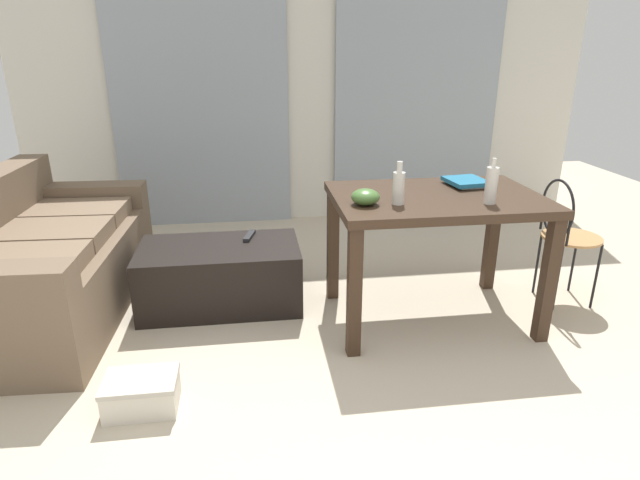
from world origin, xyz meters
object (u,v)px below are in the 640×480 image
at_px(craft_table, 436,214).
at_px(wire_chair, 564,227).
at_px(shoebox, 142,393).
at_px(couch, 41,263).
at_px(bottle_far, 491,185).
at_px(bottle_near, 399,187).
at_px(tv_remote_primary, 249,236).
at_px(book_stack, 466,182).
at_px(bowl, 365,197).
at_px(coffee_table, 221,275).

relative_size(craft_table, wire_chair, 1.45).
xyz_separation_m(craft_table, shoebox, (-1.58, -0.66, -0.58)).
bearing_deg(couch, bottle_far, -12.93).
height_order(couch, bottle_far, bottle_far).
bearing_deg(bottle_near, craft_table, 28.52).
bearing_deg(shoebox, craft_table, 22.71).
distance_m(bottle_near, tv_remote_primary, 1.11).
relative_size(couch, bottle_far, 7.20).
height_order(couch, book_stack, couch).
bearing_deg(bowl, tv_remote_primary, 135.13).
xyz_separation_m(coffee_table, wire_chair, (2.13, -0.25, 0.31)).
relative_size(coffee_table, tv_remote_primary, 5.37).
relative_size(craft_table, bottle_far, 4.82).
bearing_deg(craft_table, couch, 170.71).
relative_size(couch, coffee_table, 1.77).
bearing_deg(shoebox, wire_chair, 17.09).
xyz_separation_m(coffee_table, shoebox, (-0.32, -1.01, -0.12)).
distance_m(craft_table, tv_remote_primary, 1.20).
height_order(bottle_far, bowl, bottle_far).
distance_m(couch, bottle_near, 2.19).
height_order(craft_table, wire_chair, wire_chair).
bearing_deg(bottle_near, couch, 165.59).
relative_size(coffee_table, book_stack, 3.80).
relative_size(craft_table, bottle_near, 5.14).
xyz_separation_m(wire_chair, book_stack, (-0.63, 0.08, 0.29)).
height_order(coffee_table, book_stack, book_stack).
bearing_deg(book_stack, bottle_near, -147.78).
height_order(wire_chair, book_stack, book_stack).
distance_m(coffee_table, bottle_far, 1.71).
relative_size(bottle_far, shoebox, 0.75).
distance_m(couch, tv_remote_primary, 1.26).
bearing_deg(couch, book_stack, -4.54).
height_order(coffee_table, tv_remote_primary, tv_remote_primary).
bearing_deg(bowl, book_stack, 24.33).
height_order(tv_remote_primary, shoebox, tv_remote_primary).
distance_m(coffee_table, tv_remote_primary, 0.31).
relative_size(bottle_far, bowl, 1.61).
xyz_separation_m(bottle_near, tv_remote_primary, (-0.79, 0.63, -0.46)).
bearing_deg(couch, tv_remote_primary, 4.65).
xyz_separation_m(wire_chair, bowl, (-1.32, -0.23, 0.31)).
height_order(coffee_table, bottle_near, bottle_near).
xyz_separation_m(coffee_table, tv_remote_primary, (0.19, 0.13, 0.21)).
xyz_separation_m(wire_chair, bottle_near, (-1.15, -0.24, 0.36)).
bearing_deg(bowl, craft_table, 16.83).
bearing_deg(wire_chair, book_stack, 172.62).
height_order(bottle_near, bottle_far, bottle_far).
distance_m(couch, craft_table, 2.38).
xyz_separation_m(craft_table, wire_chair, (0.88, 0.09, -0.15)).
xyz_separation_m(coffee_table, bottle_far, (1.47, -0.55, 0.68)).
relative_size(coffee_table, bottle_far, 4.07).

